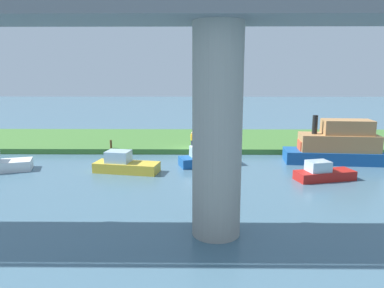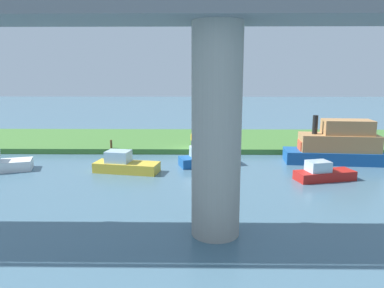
{
  "view_description": "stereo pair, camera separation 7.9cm",
  "coord_description": "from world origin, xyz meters",
  "px_view_note": "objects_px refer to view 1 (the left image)",
  "views": [
    {
      "loc": [
        0.17,
        32.86,
        7.54
      ],
      "look_at": [
        0.48,
        5.0,
        2.0
      ],
      "focal_mm": 34.06,
      "sensor_mm": 36.0,
      "label": 1
    },
    {
      "loc": [
        0.09,
        32.86,
        7.54
      ],
      "look_at": [
        0.48,
        5.0,
        2.0
      ],
      "focal_mm": 34.06,
      "sensor_mm": 36.0,
      "label": 2
    }
  ],
  "objects_px": {
    "motorboat_red": "(207,159)",
    "skiff_small": "(125,165)",
    "motorboat_white": "(336,145)",
    "person_on_bank": "(192,139)",
    "pontoon_yellow": "(323,173)",
    "bridge_pylon": "(217,133)",
    "mooring_post": "(111,144)"
  },
  "relations": [
    {
      "from": "bridge_pylon",
      "to": "skiff_small",
      "type": "relative_size",
      "value": 1.89
    },
    {
      "from": "person_on_bank",
      "to": "motorboat_white",
      "type": "distance_m",
      "value": 12.92
    },
    {
      "from": "bridge_pylon",
      "to": "skiff_small",
      "type": "bearing_deg",
      "value": -59.15
    },
    {
      "from": "mooring_post",
      "to": "motorboat_white",
      "type": "relative_size",
      "value": 0.1
    },
    {
      "from": "motorboat_white",
      "to": "skiff_small",
      "type": "distance_m",
      "value": 17.51
    },
    {
      "from": "person_on_bank",
      "to": "motorboat_white",
      "type": "relative_size",
      "value": 0.17
    },
    {
      "from": "skiff_small",
      "to": "person_on_bank",
      "type": "bearing_deg",
      "value": -123.76
    },
    {
      "from": "person_on_bank",
      "to": "bridge_pylon",
      "type": "bearing_deg",
      "value": 94.07
    },
    {
      "from": "mooring_post",
      "to": "motorboat_white",
      "type": "xyz_separation_m",
      "value": [
        -19.73,
        3.3,
        0.6
      ]
    },
    {
      "from": "motorboat_red",
      "to": "pontoon_yellow",
      "type": "height_order",
      "value": "motorboat_red"
    },
    {
      "from": "bridge_pylon",
      "to": "motorboat_white",
      "type": "bearing_deg",
      "value": -127.96
    },
    {
      "from": "person_on_bank",
      "to": "mooring_post",
      "type": "xyz_separation_m",
      "value": [
        7.62,
        1.17,
        -0.32
      ]
    },
    {
      "from": "skiff_small",
      "to": "motorboat_white",
      "type": "bearing_deg",
      "value": -169.64
    },
    {
      "from": "pontoon_yellow",
      "to": "bridge_pylon",
      "type": "bearing_deg",
      "value": 47.53
    },
    {
      "from": "person_on_bank",
      "to": "skiff_small",
      "type": "xyz_separation_m",
      "value": [
        5.09,
        7.62,
        -0.62
      ]
    },
    {
      "from": "skiff_small",
      "to": "pontoon_yellow",
      "type": "height_order",
      "value": "skiff_small"
    },
    {
      "from": "motorboat_white",
      "to": "pontoon_yellow",
      "type": "xyz_separation_m",
      "value": [
        2.75,
        5.05,
        -0.98
      ]
    },
    {
      "from": "pontoon_yellow",
      "to": "skiff_small",
      "type": "bearing_deg",
      "value": -7.5
    },
    {
      "from": "mooring_post",
      "to": "skiff_small",
      "type": "xyz_separation_m",
      "value": [
        -2.53,
        6.45,
        -0.3
      ]
    },
    {
      "from": "skiff_small",
      "to": "pontoon_yellow",
      "type": "relative_size",
      "value": 1.16
    },
    {
      "from": "person_on_bank",
      "to": "skiff_small",
      "type": "relative_size",
      "value": 0.27
    },
    {
      "from": "mooring_post",
      "to": "motorboat_red",
      "type": "relative_size",
      "value": 0.15
    },
    {
      "from": "person_on_bank",
      "to": "motorboat_white",
      "type": "bearing_deg",
      "value": 159.72
    },
    {
      "from": "bridge_pylon",
      "to": "pontoon_yellow",
      "type": "height_order",
      "value": "bridge_pylon"
    },
    {
      "from": "motorboat_red",
      "to": "skiff_small",
      "type": "bearing_deg",
      "value": 18.23
    },
    {
      "from": "mooring_post",
      "to": "skiff_small",
      "type": "bearing_deg",
      "value": 111.4
    },
    {
      "from": "motorboat_white",
      "to": "skiff_small",
      "type": "relative_size",
      "value": 1.57
    },
    {
      "from": "mooring_post",
      "to": "person_on_bank",
      "type": "bearing_deg",
      "value": -171.26
    },
    {
      "from": "bridge_pylon",
      "to": "motorboat_white",
      "type": "height_order",
      "value": "bridge_pylon"
    },
    {
      "from": "skiff_small",
      "to": "motorboat_red",
      "type": "xyz_separation_m",
      "value": [
        -6.36,
        -2.09,
        -0.01
      ]
    },
    {
      "from": "motorboat_white",
      "to": "skiff_small",
      "type": "bearing_deg",
      "value": 10.36
    },
    {
      "from": "person_on_bank",
      "to": "motorboat_red",
      "type": "distance_m",
      "value": 5.7
    }
  ]
}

